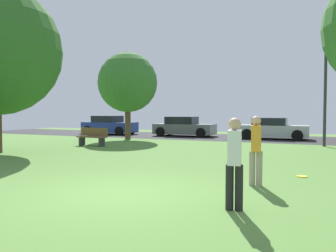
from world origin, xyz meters
The scene contains 11 objects.
ground_plane centered at (0.00, 0.00, 0.00)m, with size 44.00×44.00×0.00m, color #547F38.
road_strip centered at (0.00, 16.00, 0.00)m, with size 44.00×6.40×0.01m, color #28282B.
oak_tree_right centered at (-6.90, 12.12, 3.50)m, with size 3.68×3.68×5.35m.
person_bystander centered at (2.53, 1.90, 0.88)m, with size 0.30×0.35×1.61m.
person_walking centered at (2.51, -0.24, 0.88)m, with size 0.30×0.35×1.61m.
frisbee_disc centered at (3.48, 3.44, 0.01)m, with size 0.27×0.27×0.03m, color yellow.
parked_car_blue centered at (-10.60, 15.62, 0.65)m, with size 4.03×2.01×1.40m.
parked_car_grey centered at (-4.65, 15.97, 0.62)m, with size 4.21×1.92×1.36m.
parked_car_silver centered at (1.31, 15.90, 0.62)m, with size 4.18×2.01×1.32m.
park_bench centered at (-6.42, 7.85, 0.46)m, with size 1.60×0.45×0.90m.
street_lamp_post centered at (4.19, 12.20, 2.25)m, with size 0.14×0.14×4.50m, color #2D2D33.
Camera 1 is at (3.78, -5.98, 1.71)m, focal length 35.99 mm.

